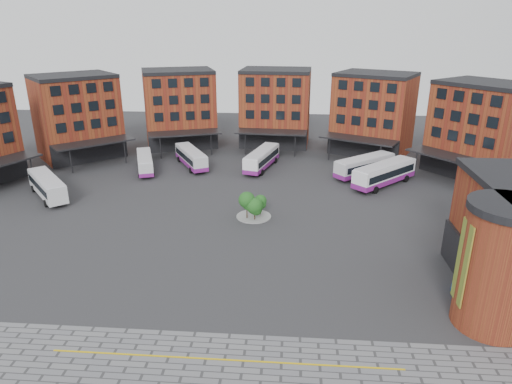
# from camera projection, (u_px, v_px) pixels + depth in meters

# --- Properties ---
(ground) EXTENTS (160.00, 160.00, 0.00)m
(ground) POSITION_uv_depth(u_px,v_px,m) (225.00, 264.00, 46.62)
(ground) COLOR #28282B
(ground) RESTS_ON ground
(yellow_line) EXTENTS (26.00, 0.15, 0.02)m
(yellow_line) POSITION_uv_depth(u_px,v_px,m) (224.00, 360.00, 33.41)
(yellow_line) COLOR gold
(yellow_line) RESTS_ON paving_zone
(main_building) EXTENTS (94.14, 42.48, 14.60)m
(main_building) POSITION_uv_depth(u_px,v_px,m) (228.00, 118.00, 80.06)
(main_building) COLOR brown
(main_building) RESTS_ON ground
(tree_island) EXTENTS (4.40, 4.40, 3.54)m
(tree_island) POSITION_uv_depth(u_px,v_px,m) (253.00, 205.00, 56.49)
(tree_island) COLOR gray
(tree_island) RESTS_ON ground
(bus_a) EXTENTS (9.16, 9.87, 3.11)m
(bus_a) POSITION_uv_depth(u_px,v_px,m) (47.00, 185.00, 63.36)
(bus_a) COLOR silver
(bus_a) RESTS_ON ground
(bus_b) EXTENTS (5.43, 10.08, 2.78)m
(bus_b) POSITION_uv_depth(u_px,v_px,m) (145.00, 162.00, 74.57)
(bus_b) COLOR silver
(bus_b) RESTS_ON ground
(bus_c) EXTENTS (7.41, 10.55, 3.02)m
(bus_c) POSITION_uv_depth(u_px,v_px,m) (191.00, 157.00, 76.83)
(bus_c) COLOR silver
(bus_c) RESTS_ON ground
(bus_d) EXTENTS (5.48, 11.44, 3.14)m
(bus_d) POSITION_uv_depth(u_px,v_px,m) (262.00, 159.00, 75.85)
(bus_d) COLOR white
(bus_d) RESTS_ON ground
(bus_e) EXTENTS (10.30, 9.16, 3.17)m
(bus_e) POSITION_uv_depth(u_px,v_px,m) (365.00, 166.00, 72.12)
(bus_e) COLOR silver
(bus_e) RESTS_ON ground
(bus_f) EXTENTS (10.58, 10.46, 3.41)m
(bus_f) POSITION_uv_depth(u_px,v_px,m) (384.00, 174.00, 68.01)
(bus_f) COLOR white
(bus_f) RESTS_ON ground
(blue_car) EXTENTS (4.93, 3.56, 1.55)m
(blue_car) POSITION_uv_depth(u_px,v_px,m) (480.00, 290.00, 40.64)
(blue_car) COLOR #0E45B6
(blue_car) RESTS_ON ground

